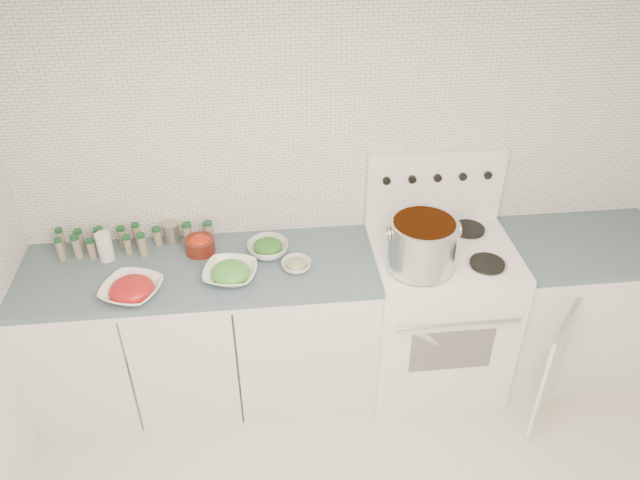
{
  "coord_description": "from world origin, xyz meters",
  "views": [
    {
      "loc": [
        -0.47,
        -1.43,
        2.87
      ],
      "look_at": [
        -0.19,
        1.14,
        1.06
      ],
      "focal_mm": 35.0,
      "sensor_mm": 36.0,
      "label": 1
    }
  ],
  "objects_px": {
    "bowl_snowpea": "(230,273)",
    "stock_pot": "(422,243)",
    "stove": "(435,309)",
    "bowl_tomato": "(132,290)"
  },
  "relations": [
    {
      "from": "stove",
      "to": "bowl_tomato",
      "type": "height_order",
      "value": "stove"
    },
    {
      "from": "stove",
      "to": "bowl_snowpea",
      "type": "bearing_deg",
      "value": -174.77
    },
    {
      "from": "bowl_snowpea",
      "to": "stock_pot",
      "type": "bearing_deg",
      "value": -3.13
    },
    {
      "from": "stock_pot",
      "to": "bowl_snowpea",
      "type": "bearing_deg",
      "value": 176.87
    },
    {
      "from": "stock_pot",
      "to": "bowl_tomato",
      "type": "relative_size",
      "value": 1.0
    },
    {
      "from": "stove",
      "to": "bowl_snowpea",
      "type": "xyz_separation_m",
      "value": [
        -1.13,
        -0.1,
        0.44
      ]
    },
    {
      "from": "stove",
      "to": "bowl_snowpea",
      "type": "distance_m",
      "value": 1.22
    },
    {
      "from": "stove",
      "to": "stock_pot",
      "type": "xyz_separation_m",
      "value": [
        -0.17,
        -0.16,
        0.59
      ]
    },
    {
      "from": "stock_pot",
      "to": "bowl_snowpea",
      "type": "height_order",
      "value": "stock_pot"
    },
    {
      "from": "stock_pot",
      "to": "bowl_snowpea",
      "type": "relative_size",
      "value": 1.15
    }
  ]
}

